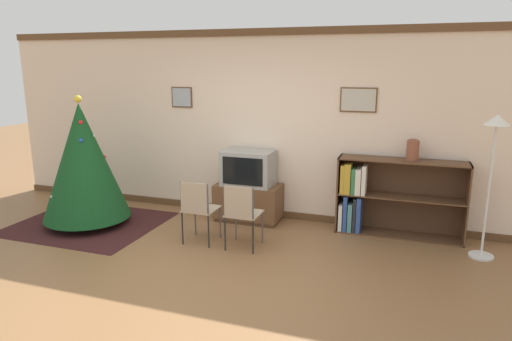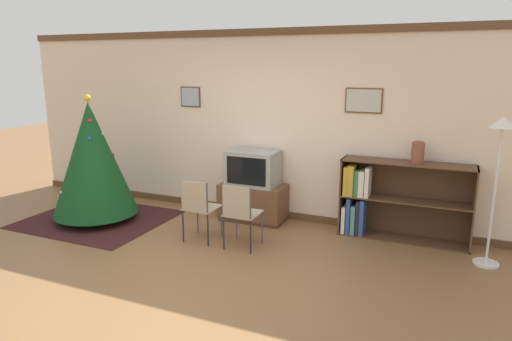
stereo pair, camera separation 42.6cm
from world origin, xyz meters
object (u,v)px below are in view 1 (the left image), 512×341
at_px(television, 248,168).
at_px(standing_lamp, 494,149).
at_px(christmas_tree, 83,162).
at_px(tv_console, 248,202).
at_px(bookshelf, 378,197).
at_px(folding_chair_left, 198,208).
at_px(folding_chair_right, 241,213).
at_px(vase, 413,150).

xyz_separation_m(television, standing_lamp, (3.04, -0.33, 0.51)).
relative_size(christmas_tree, tv_console, 1.93).
bearing_deg(tv_console, standing_lamp, -6.23).
bearing_deg(tv_console, bookshelf, 2.64).
height_order(folding_chair_left, folding_chair_right, same).
height_order(folding_chair_right, vase, vase).
relative_size(tv_console, folding_chair_right, 1.14).
relative_size(christmas_tree, vase, 6.71).
bearing_deg(christmas_tree, tv_console, 23.24).
bearing_deg(vase, bookshelf, -179.97).
distance_m(christmas_tree, standing_lamp, 5.18).
bearing_deg(folding_chair_left, television, 74.44).
height_order(christmas_tree, bookshelf, christmas_tree).
distance_m(tv_console, bookshelf, 1.82).
distance_m(tv_console, television, 0.51).
xyz_separation_m(bookshelf, vase, (0.39, 0.00, 0.66)).
xyz_separation_m(folding_chair_right, standing_lamp, (2.75, 0.71, 0.82)).
relative_size(tv_console, television, 1.31).
bearing_deg(christmas_tree, bookshelf, 14.16).
distance_m(vase, standing_lamp, 0.96).
bearing_deg(christmas_tree, folding_chair_left, -4.51).
bearing_deg(folding_chair_left, folding_chair_right, 0.00).
distance_m(folding_chair_right, vase, 2.31).
xyz_separation_m(christmas_tree, folding_chair_right, (2.39, -0.14, -0.43)).
bearing_deg(folding_chair_right, folding_chair_left, 180.00).
distance_m(television, folding_chair_left, 1.12).
distance_m(folding_chair_left, vase, 2.81).
distance_m(tv_console, folding_chair_left, 1.10).
distance_m(bookshelf, standing_lamp, 1.53).
height_order(tv_console, vase, vase).
distance_m(folding_chair_left, standing_lamp, 3.50).
bearing_deg(folding_chair_right, tv_console, 105.52).
relative_size(christmas_tree, standing_lamp, 1.07).
bearing_deg(television, tv_console, 90.00).
bearing_deg(folding_chair_right, christmas_tree, 176.58).
height_order(television, standing_lamp, standing_lamp).
relative_size(folding_chair_left, vase, 3.05).
relative_size(bookshelf, vase, 6.01).
xyz_separation_m(tv_console, bookshelf, (1.80, 0.08, 0.23)).
relative_size(tv_console, folding_chair_left, 1.14).
bearing_deg(vase, christmas_tree, -167.08).
distance_m(folding_chair_right, standing_lamp, 2.96).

